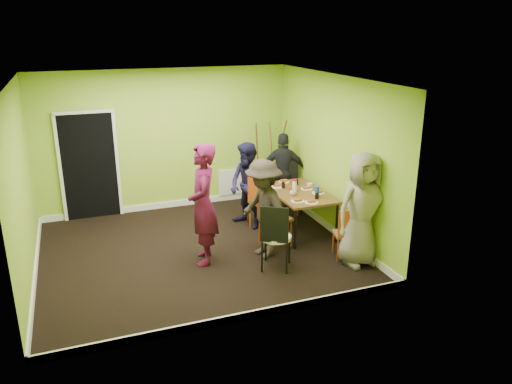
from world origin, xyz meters
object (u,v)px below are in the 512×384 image
at_px(chair_back_end, 287,176).
at_px(orange_bottle, 290,189).
at_px(person_front_end, 362,209).
at_px(chair_left_far, 261,198).
at_px(person_left_far, 248,186).
at_px(easel, 269,162).
at_px(dining_table, 299,195).
at_px(blue_bottle, 317,192).
at_px(person_left_near, 264,209).
at_px(thermos, 295,186).
at_px(person_back_end, 284,172).
at_px(chair_bentwood, 276,234).
at_px(chair_front_end, 347,231).
at_px(person_standing, 203,205).
at_px(chair_left_near, 271,214).

bearing_deg(chair_back_end, orange_bottle, 86.09).
bearing_deg(person_front_end, chair_left_far, 114.20).
bearing_deg(person_left_far, person_front_end, 4.95).
relative_size(chair_left_far, easel, 0.62).
height_order(dining_table, blue_bottle, blue_bottle).
xyz_separation_m(easel, person_left_near, (-1.06, -2.39, -0.06)).
relative_size(easel, person_left_far, 1.10).
height_order(orange_bottle, person_left_near, person_left_near).
relative_size(chair_left_far, thermos, 5.49).
distance_m(blue_bottle, person_front_end, 1.15).
distance_m(person_left_near, person_back_end, 2.24).
xyz_separation_m(chair_back_end, chair_bentwood, (-1.23, -2.33, -0.13)).
distance_m(orange_bottle, person_left_near, 1.18).
bearing_deg(person_back_end, person_left_near, 83.17).
distance_m(chair_front_end, person_standing, 2.30).
bearing_deg(person_back_end, person_left_far, 58.30).
bearing_deg(chair_left_far, dining_table, 43.03).
relative_size(dining_table, chair_left_near, 1.39).
distance_m(chair_left_far, blue_bottle, 1.07).
height_order(chair_bentwood, orange_bottle, chair_bentwood).
height_order(person_standing, person_left_near, person_standing).
bearing_deg(blue_bottle, person_standing, -173.89).
bearing_deg(dining_table, person_back_end, 80.18).
bearing_deg(chair_left_far, easel, 133.71).
height_order(chair_front_end, easel, easel).
bearing_deg(dining_table, person_standing, -162.73).
xyz_separation_m(chair_front_end, person_left_near, (-1.18, 0.60, 0.32)).
xyz_separation_m(blue_bottle, person_front_end, (0.18, -1.13, 0.05)).
bearing_deg(person_standing, blue_bottle, 109.42).
bearing_deg(thermos, chair_left_far, 152.76).
bearing_deg(person_left_near, dining_table, 114.23).
relative_size(dining_table, person_left_near, 0.93).
distance_m(blue_bottle, person_back_end, 1.56).
relative_size(dining_table, person_standing, 0.78).
bearing_deg(easel, thermos, -95.76).
height_order(dining_table, person_left_far, person_left_far).
bearing_deg(chair_bentwood, chair_back_end, 92.75).
relative_size(chair_left_far, chair_back_end, 1.05).
relative_size(chair_bentwood, person_standing, 0.56).
bearing_deg(person_front_end, chair_back_end, 88.95).
relative_size(dining_table, person_front_end, 0.83).
relative_size(thermos, person_back_end, 0.13).
relative_size(chair_back_end, chair_bentwood, 0.95).
bearing_deg(chair_bentwood, person_left_far, 114.19).
bearing_deg(easel, chair_left_far, -117.60).
bearing_deg(chair_back_end, thermos, 90.77).
distance_m(chair_back_end, chair_bentwood, 2.64).
relative_size(chair_left_far, person_standing, 0.56).
bearing_deg(person_front_end, blue_bottle, 96.09).
distance_m(orange_bottle, person_standing, 1.93).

